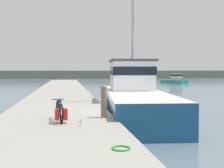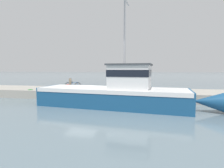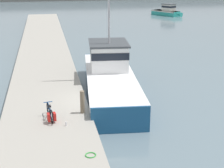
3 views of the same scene
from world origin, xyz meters
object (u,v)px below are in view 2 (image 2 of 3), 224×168
(fishing_boat_main, at_px, (119,92))
(bicycle_touring, at_px, (71,86))
(water_bottle_by_bike, at_px, (61,89))
(mooring_post, at_px, (70,85))

(fishing_boat_main, xyz_separation_m, bicycle_touring, (-4.03, -5.63, -0.00))
(water_bottle_by_bike, bearing_deg, mooring_post, 56.03)
(bicycle_touring, relative_size, mooring_post, 1.42)
(fishing_boat_main, relative_size, bicycle_touring, 7.89)
(water_bottle_by_bike, bearing_deg, bicycle_touring, 130.96)
(fishing_boat_main, xyz_separation_m, mooring_post, (-2.38, -5.02, 0.25))
(fishing_boat_main, bearing_deg, water_bottle_by_bike, -111.70)
(fishing_boat_main, bearing_deg, mooring_post, -109.69)
(mooring_post, bearing_deg, bicycle_touring, -159.57)
(bicycle_touring, bearing_deg, mooring_post, 11.90)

